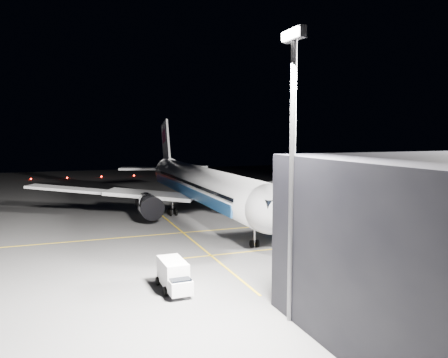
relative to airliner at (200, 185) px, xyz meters
name	(u,v)px	position (x,y,z in m)	size (l,w,h in m)	color
ground	(203,217)	(1.08, 0.00, -5.16)	(200.00, 200.00, 0.00)	#4C4C4F
guide_line_main	(224,229)	(11.08, 0.00, -5.16)	(0.25, 80.00, 0.01)	gold
guide_line_cross	(167,219)	(1.08, -6.00, -5.16)	(70.00, 0.25, 0.01)	gold
guide_line_side	(333,243)	(23.08, 10.00, -5.16)	(0.25, 40.00, 0.01)	gold
airliner	(200,185)	(0.00, 0.00, 0.00)	(61.48, 54.22, 16.64)	silver
jet_bridge	(387,203)	(23.08, 18.06, -0.58)	(3.60, 34.40, 6.30)	#B2B2B7
floodlight_mast_south	(292,151)	(41.08, -6.01, 7.21)	(2.40, 0.67, 20.70)	#59595E
taxiway_lights	(134,176)	(-70.92, 0.00, -4.94)	(0.44, 60.44, 0.44)	#FF140A
service_truck	(174,275)	(32.29, -12.46, -3.78)	(5.13, 2.39, 2.59)	silver
baggage_tug	(241,204)	(-3.96, 8.82, -4.28)	(3.21, 2.91, 1.92)	black
safety_cone_a	(243,214)	(2.42, 6.54, -4.89)	(0.36, 0.36, 0.54)	#FF4A0A
safety_cone_b	(278,214)	(4.65, 11.95, -4.85)	(0.42, 0.42, 0.62)	#FF4A0A
safety_cone_c	(233,209)	(-2.79, 6.86, -4.88)	(0.38, 0.38, 0.57)	#FF4A0A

